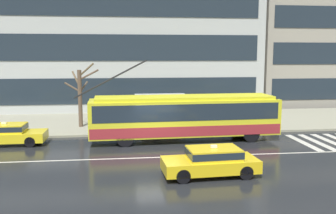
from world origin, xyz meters
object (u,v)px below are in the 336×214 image
pedestrian_at_shelter (129,108)px  street_tree_bare (80,94)px  pedestrian_approaching_curb (215,103)px  taxi_queued_behind_bus (7,133)px  taxi_oncoming_near (211,160)px  pedestrian_waiting_by_pole (157,106)px  trolleybus (185,116)px  bus_shelter (160,103)px  pedestrian_walking_past (154,105)px

pedestrian_at_shelter → street_tree_bare: street_tree_bare is taller
pedestrian_approaching_curb → street_tree_bare: (-9.97, 0.23, 0.85)m
taxi_queued_behind_bus → taxi_oncoming_near: same height
pedestrian_waiting_by_pole → taxi_queued_behind_bus: bearing=-157.2°
trolleybus → pedestrian_at_shelter: 4.63m
bus_shelter → pedestrian_walking_past: 0.45m
taxi_oncoming_near → pedestrian_walking_past: 10.34m
pedestrian_walking_past → trolleybus: bearing=-61.9°
pedestrian_at_shelter → pedestrian_waiting_by_pole: 2.23m
pedestrian_at_shelter → pedestrian_walking_past: bearing=-0.5°
taxi_queued_behind_bus → pedestrian_waiting_by_pole: pedestrian_waiting_by_pole is taller
trolleybus → bus_shelter: bearing=111.1°
taxi_queued_behind_bus → pedestrian_waiting_by_pole: size_ratio=2.29×
pedestrian_at_shelter → pedestrian_waiting_by_pole: size_ratio=0.99×
street_tree_bare → taxi_oncoming_near: bearing=-59.1°
bus_shelter → pedestrian_approaching_curb: bus_shelter is taller
pedestrian_at_shelter → pedestrian_approaching_curb: pedestrian_approaching_curb is taller
taxi_oncoming_near → pedestrian_at_shelter: bearing=108.9°
street_tree_bare → trolleybus: bearing=-34.0°
taxi_oncoming_near → street_tree_bare: size_ratio=0.92×
trolleybus → pedestrian_at_shelter: (-3.42, 3.12, 0.09)m
taxi_queued_behind_bus → pedestrian_at_shelter: pedestrian_at_shelter is taller
taxi_oncoming_near → pedestrian_walking_past: bearing=99.6°
pedestrian_approaching_curb → pedestrian_walking_past: 4.88m
pedestrian_walking_past → pedestrian_waiting_by_pole: (0.28, 0.91, -0.20)m
bus_shelter → pedestrian_walking_past: bearing=-164.5°
taxi_oncoming_near → pedestrian_at_shelter: (-3.48, 10.15, 0.95)m
taxi_oncoming_near → bus_shelter: bearing=97.2°
taxi_queued_behind_bus → bus_shelter: bus_shelter is taller
pedestrian_walking_past → taxi_queued_behind_bus: bearing=-161.5°
pedestrian_approaching_curb → pedestrian_waiting_by_pole: (-4.40, -0.44, -0.09)m
taxi_oncoming_near → bus_shelter: bus_shelter is taller
trolleybus → taxi_queued_behind_bus: 10.86m
bus_shelter → street_tree_bare: size_ratio=0.77×
taxi_oncoming_near → pedestrian_walking_past: pedestrian_walking_past is taller
pedestrian_waiting_by_pole → bus_shelter: bearing=-80.2°
pedestrian_walking_past → pedestrian_approaching_curb: bearing=16.1°
bus_shelter → pedestrian_at_shelter: bearing=-177.4°
trolleybus → bus_shelter: size_ratio=3.54×
pedestrian_at_shelter → taxi_queued_behind_bus: bearing=-157.4°
pedestrian_approaching_curb → pedestrian_waiting_by_pole: 4.43m
street_tree_bare → bus_shelter: bearing=-14.4°
taxi_queued_behind_bus → street_tree_bare: street_tree_bare is taller
pedestrian_waiting_by_pole → pedestrian_walking_past: bearing=-107.1°
trolleybus → bus_shelter: trolleybus is taller
taxi_queued_behind_bus → taxi_oncoming_near: 12.98m
pedestrian_approaching_curb → street_tree_bare: street_tree_bare is taller
trolleybus → taxi_queued_behind_bus: bearing=179.8°
pedestrian_approaching_curb → bus_shelter: bearing=-163.8°
taxi_queued_behind_bus → pedestrian_waiting_by_pole: bearing=22.8°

